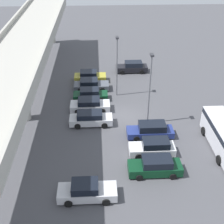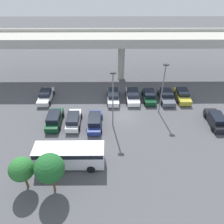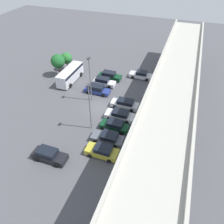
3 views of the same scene
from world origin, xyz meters
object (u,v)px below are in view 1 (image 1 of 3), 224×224
parked_car_2 (153,147)px  parked_car_6 (90,94)px  parked_car_8 (90,77)px  shuttle_bus (224,135)px  parked_car_0 (87,191)px  parked_car_5 (90,105)px  lamp_post_mid_lot (117,62)px  parked_car_1 (155,166)px  parked_car_3 (151,130)px  parked_car_7 (91,85)px  parked_car_4 (91,119)px  parked_car_9 (132,67)px  lamp_post_near_aisle (150,85)px

parked_car_2 → parked_car_6: bearing=-61.6°
parked_car_8 → shuttle_bus: shuttle_bus is taller
parked_car_2 → parked_car_0: bearing=40.4°
parked_car_5 → lamp_post_mid_lot: size_ratio=0.60×
parked_car_5 → parked_car_1: bearing=-62.5°
parked_car_3 → parked_car_7: bearing=-60.4°
parked_car_0 → parked_car_1: (2.64, -6.05, 0.06)m
parked_car_4 → parked_car_2: bearing=-42.7°
parked_car_0 → parked_car_7: size_ratio=1.03×
parked_car_5 → parked_car_6: (2.65, -0.03, -0.02)m
parked_car_4 → parked_car_9: parked_car_9 is taller
parked_car_1 → lamp_post_mid_lot: (15.06, 2.49, 3.82)m
parked_car_1 → parked_car_0: bearing=23.6°
parked_car_8 → lamp_post_near_aisle: lamp_post_near_aisle is taller
parked_car_3 → lamp_post_near_aisle: lamp_post_near_aisle is taller
parked_car_6 → lamp_post_mid_lot: lamp_post_mid_lot is taller
lamp_post_near_aisle → parked_car_4: bearing=88.8°
parked_car_2 → lamp_post_mid_lot: lamp_post_mid_lot is taller
parked_car_2 → parked_car_6: parked_car_2 is taller
parked_car_4 → parked_car_8: size_ratio=1.07×
parked_car_7 → parked_car_6: bearing=-90.9°
parked_car_2 → parked_car_3: size_ratio=0.91×
parked_car_0 → parked_car_2: bearing=40.4°
parked_car_2 → parked_car_5: bearing=-54.7°
parked_car_6 → lamp_post_near_aisle: (-5.92, -6.44, 4.09)m
parked_car_4 → parked_car_8: bearing=91.1°
parked_car_7 → parked_car_8: 2.62m
parked_car_3 → parked_car_7: (11.20, 6.35, -0.05)m
parked_car_0 → parked_car_5: (14.05, -0.10, 0.01)m
shuttle_bus → parked_car_1: bearing=-65.6°
parked_car_7 → lamp_post_near_aisle: lamp_post_near_aisle is taller
parked_car_4 → parked_car_9: (14.17, -6.12, 0.02)m
lamp_post_mid_lot → parked_car_3: bearing=-162.5°
parked_car_2 → shuttle_bus: 7.11m
parked_car_4 → parked_car_7: 8.58m
lamp_post_near_aisle → lamp_post_mid_lot: lamp_post_near_aisle is taller
parked_car_7 → lamp_post_near_aisle: size_ratio=0.57×
parked_car_2 → parked_car_5: (8.72, 6.18, -0.05)m
parked_car_9 → lamp_post_near_aisle: lamp_post_near_aisle is taller
parked_car_0 → lamp_post_near_aisle: bearing=58.7°
parked_car_5 → parked_car_7: size_ratio=1.01×
parked_car_1 → parked_car_6: (14.06, 5.92, -0.07)m
parked_car_8 → lamp_post_mid_lot: 6.85m
parked_car_0 → parked_car_1: bearing=23.6°
parked_car_1 → parked_car_9: (22.44, -0.30, -0.01)m
parked_car_8 → lamp_post_mid_lot: size_ratio=0.57×
parked_car_0 → lamp_post_mid_lot: lamp_post_mid_lot is taller
parked_car_8 → lamp_post_near_aisle: size_ratio=0.54×
parked_car_8 → parked_car_2: bearing=-69.5°
parked_car_5 → parked_car_7: parked_car_5 is taller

